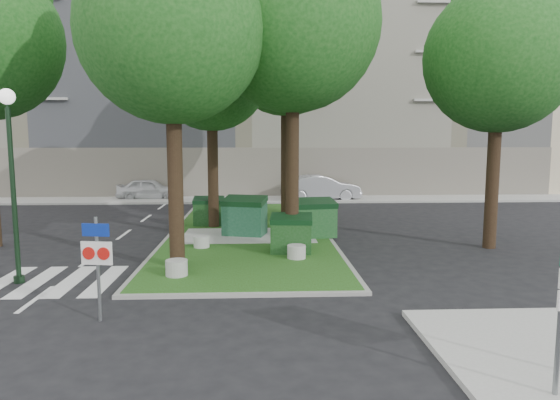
{
  "coord_description": "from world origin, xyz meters",
  "views": [
    {
      "loc": [
        0.86,
        -11.87,
        3.89
      ],
      "look_at": [
        1.53,
        2.95,
        2.0
      ],
      "focal_mm": 32.0,
      "sensor_mm": 36.0,
      "label": 1
    }
  ],
  "objects": [
    {
      "name": "building_sidewalk",
      "position": [
        0.0,
        18.5,
        0.06
      ],
      "size": [
        42.0,
        3.0,
        0.12
      ],
      "primitive_type": "cube",
      "color": "#999993",
      "rests_on": "ground"
    },
    {
      "name": "car_silver",
      "position": [
        4.72,
        18.26,
        0.78
      ],
      "size": [
        4.91,
        2.18,
        1.57
      ],
      "primitive_type": "imported",
      "rotation": [
        0.0,
        0.0,
        1.68
      ],
      "color": "#A8A9B0",
      "rests_on": "ground"
    },
    {
      "name": "tree_median_far",
      "position": [
        2.29,
        12.06,
        8.32
      ],
      "size": [
        5.8,
        5.8,
        11.93
      ],
      "color": "black",
      "rests_on": "ground"
    },
    {
      "name": "tree_median_near_left",
      "position": [
        -1.41,
        2.56,
        7.32
      ],
      "size": [
        5.2,
        5.2,
        10.53
      ],
      "color": "black",
      "rests_on": "ground"
    },
    {
      "name": "car_white",
      "position": [
        -5.86,
        19.21,
        0.66
      ],
      "size": [
        3.93,
        1.65,
        1.33
      ],
      "primitive_type": "imported",
      "rotation": [
        0.0,
        0.0,
        1.59
      ],
      "color": "silver",
      "rests_on": "ground"
    },
    {
      "name": "dumpster_b",
      "position": [
        0.35,
        7.17,
        0.84
      ],
      "size": [
        1.84,
        1.5,
        1.5
      ],
      "rotation": [
        0.0,
        0.0,
        -0.25
      ],
      "color": "#13442A",
      "rests_on": "median_island"
    },
    {
      "name": "tree_street_right",
      "position": [
        9.09,
        5.06,
        6.98
      ],
      "size": [
        5.0,
        5.0,
        10.06
      ],
      "color": "black",
      "rests_on": "ground"
    },
    {
      "name": "tree_median_mid",
      "position": [
        -0.91,
        9.06,
        6.98
      ],
      "size": [
        4.8,
        4.8,
        9.99
      ],
      "color": "black",
      "rests_on": "ground"
    },
    {
      "name": "dumpster_a",
      "position": [
        -1.25,
        9.47,
        0.7
      ],
      "size": [
        1.3,
        0.91,
        1.21
      ],
      "rotation": [
        0.0,
        0.0,
        -0.0
      ],
      "color": "#0E360F",
      "rests_on": "median_island"
    },
    {
      "name": "bollard_right",
      "position": [
        2.06,
        3.3,
        0.33
      ],
      "size": [
        0.58,
        0.58,
        0.41
      ],
      "primitive_type": "cylinder",
      "color": "#A5A4A0",
      "rests_on": "median_island"
    },
    {
      "name": "zebra_crossing",
      "position": [
        -3.75,
        1.5,
        0.01
      ],
      "size": [
        5.0,
        3.0,
        0.01
      ],
      "primitive_type": "cube",
      "color": "silver",
      "rests_on": "ground"
    },
    {
      "name": "bollard_left",
      "position": [
        -1.37,
        1.5,
        0.33
      ],
      "size": [
        0.6,
        0.6,
        0.43
      ],
      "primitive_type": "cylinder",
      "color": "#9F9F9A",
      "rests_on": "median_island"
    },
    {
      "name": "tree_median_near_right",
      "position": [
        2.09,
        4.56,
        7.99
      ],
      "size": [
        5.6,
        5.6,
        11.46
      ],
      "color": "black",
      "rests_on": "ground"
    },
    {
      "name": "ground",
      "position": [
        0.0,
        0.0,
        0.0
      ],
      "size": [
        120.0,
        120.0,
        0.0
      ],
      "primitive_type": "plane",
      "color": "black",
      "rests_on": "ground"
    },
    {
      "name": "dumpster_d",
      "position": [
        3.0,
        6.71,
        0.81
      ],
      "size": [
        1.71,
        1.33,
        1.45
      ],
      "rotation": [
        0.0,
        0.0,
        0.16
      ],
      "color": "#15471B",
      "rests_on": "median_island"
    },
    {
      "name": "median_kerb",
      "position": [
        0.5,
        8.0,
        0.05
      ],
      "size": [
        6.3,
        16.3,
        0.1
      ],
      "primitive_type": "cube",
      "color": "gray",
      "rests_on": "ground"
    },
    {
      "name": "litter_bin",
      "position": [
        3.2,
        10.93,
        0.48
      ],
      "size": [
        0.41,
        0.41,
        0.72
      ],
      "primitive_type": "cylinder",
      "color": "#C59117",
      "rests_on": "median_island"
    },
    {
      "name": "median_island",
      "position": [
        0.5,
        8.0,
        0.06
      ],
      "size": [
        6.0,
        16.0,
        0.12
      ],
      "primitive_type": "cube",
      "color": "#234614",
      "rests_on": "ground"
    },
    {
      "name": "street_lamp",
      "position": [
        -5.55,
        1.42,
        3.21
      ],
      "size": [
        0.41,
        0.41,
        5.11
      ],
      "color": "black",
      "rests_on": "ground"
    },
    {
      "name": "bollard_mid",
      "position": [
        -1.08,
        5.0,
        0.31
      ],
      "size": [
        0.54,
        0.54,
        0.39
      ],
      "primitive_type": "cylinder",
      "color": "#AEAFA9",
      "rests_on": "median_island"
    },
    {
      "name": "apartment_building",
      "position": [
        0.0,
        26.0,
        8.0
      ],
      "size": [
        41.0,
        12.0,
        16.0
      ],
      "primitive_type": "cube",
      "color": "#BFB18F",
      "rests_on": "ground"
    },
    {
      "name": "dumpster_c",
      "position": [
        1.95,
        4.15,
        0.73
      ],
      "size": [
        1.45,
        1.08,
        1.26
      ],
      "rotation": [
        0.0,
        0.0,
        -0.1
      ],
      "color": "#103810",
      "rests_on": "median_island"
    },
    {
      "name": "traffic_sign_pole",
      "position": [
        -2.5,
        -1.52,
        1.44
      ],
      "size": [
        0.67,
        0.14,
        2.24
      ],
      "rotation": [
        0.0,
        0.0,
        -0.16
      ],
      "color": "slate",
      "rests_on": "ground"
    }
  ]
}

